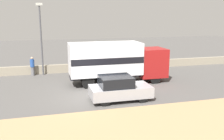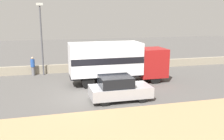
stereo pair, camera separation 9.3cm
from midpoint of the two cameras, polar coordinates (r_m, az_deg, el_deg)
ground_plane at (r=16.70m, az=-4.26°, el=-5.98°), size 80.00×80.00×0.00m
dirt_shoulder_foreground at (r=11.23m, az=1.48°, el=-15.47°), size 60.00×6.88×0.04m
stone_wall_backdrop at (r=23.86m, az=-7.52°, el=0.55°), size 60.00×0.35×0.77m
street_lamp at (r=22.76m, az=-15.75°, el=7.98°), size 0.56×0.28×6.27m
box_truck at (r=19.40m, az=0.96°, el=2.20°), size 7.63×2.33×3.21m
car_hatchback at (r=15.71m, az=1.74°, el=-4.22°), size 3.82×1.86×1.57m
pedestrian at (r=23.10m, az=-17.54°, el=0.90°), size 0.37×0.37×1.68m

